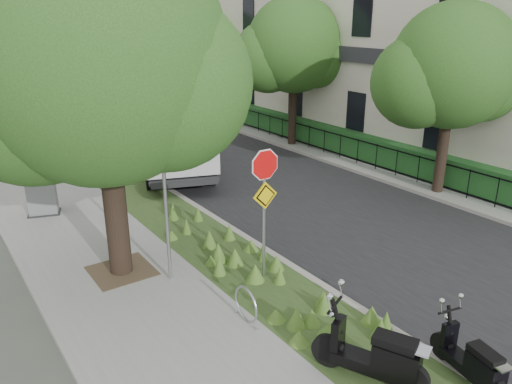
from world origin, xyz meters
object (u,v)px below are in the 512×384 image
Objects in this scene: scooter_near at (382,360)px; sign_assembly at (265,189)px; box_truck at (173,129)px; utility_cabinet at (42,196)px; scooter_far at (475,366)px.

sign_assembly is at bearing 83.12° from scooter_near.
box_truck is at bearing 76.92° from sign_assembly.
sign_assembly is 8.88m from box_truck.
utility_cabinet is at bearing -163.11° from box_truck.
sign_assembly reaches higher than box_truck.
scooter_far is at bearing -71.46° from utility_cabinet.
scooter_far is 13.60m from box_truck.
utility_cabinet reaches higher than scooter_near.
sign_assembly is 5.24m from scooter_far.
utility_cabinet is at bearing 114.63° from sign_assembly.
scooter_far is at bearing -81.10° from sign_assembly.
box_truck reaches higher than utility_cabinet.
scooter_near is (-0.48, -3.95, -1.74)m from sign_assembly.
scooter_near is 1.53m from scooter_far.
utility_cabinet is (-2.75, 10.99, 0.12)m from scooter_near.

